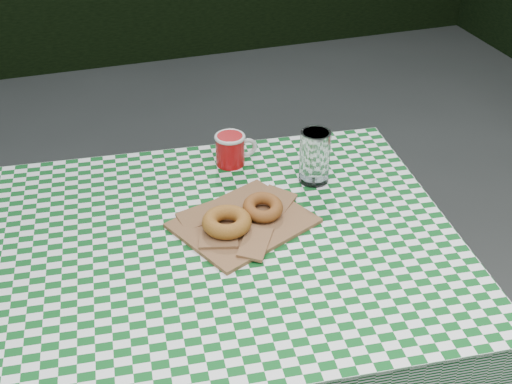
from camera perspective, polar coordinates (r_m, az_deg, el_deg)
table at (r=1.77m, az=-6.52°, el=-14.42°), size 1.35×0.97×0.75m
tablecloth at (r=1.51m, az=-7.42°, el=-4.72°), size 1.38×0.99×0.01m
paper_bag at (r=1.56m, az=-1.07°, el=-2.54°), size 0.36×0.33×0.02m
bagel_front at (r=1.52m, az=-2.48°, el=-2.53°), size 0.13×0.13×0.04m
bagel_back at (r=1.57m, az=0.58°, el=-1.30°), size 0.10×0.10×0.03m
coffee_mug at (r=1.77m, az=-2.19°, el=3.56°), size 0.15×0.15×0.08m
drinking_glass at (r=1.70m, az=4.96°, el=2.97°), size 0.10×0.10×0.14m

